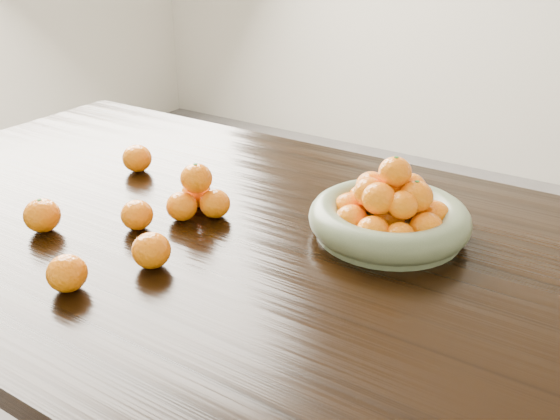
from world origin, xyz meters
The scene contains 8 objects.
dining_table centered at (0.00, 0.00, 0.66)m, with size 2.00×1.00×0.75m.
fruit_bowl centered at (0.14, 0.14, 0.79)m, with size 0.29×0.29×0.15m.
orange_pyramid centered at (-0.21, 0.02, 0.79)m, with size 0.12×0.12×0.10m.
loose_orange_0 centered at (-0.40, -0.19, 0.78)m, with size 0.07×0.07×0.06m, color orange.
loose_orange_1 centered at (-0.14, -0.18, 0.78)m, with size 0.07×0.07×0.06m, color orange.
loose_orange_2 centered at (-0.20, -0.30, 0.78)m, with size 0.06×0.06×0.06m, color orange.
loose_orange_3 centered at (-0.47, 0.12, 0.78)m, with size 0.07×0.07×0.06m, color orange.
loose_orange_4 centered at (-0.26, -0.09, 0.78)m, with size 0.06×0.06×0.06m, color orange.
Camera 1 is at (0.52, -0.82, 1.28)m, focal length 40.00 mm.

